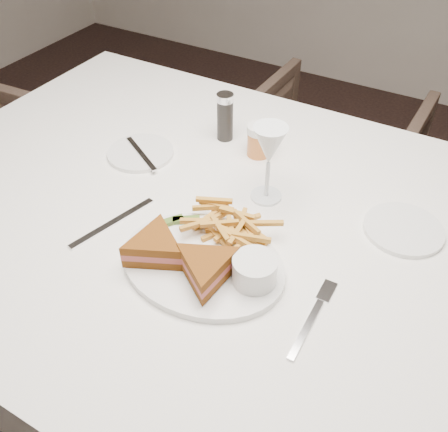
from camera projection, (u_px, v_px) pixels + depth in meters
name	position (u px, v px, depth m)	size (l,w,h in m)	color
table	(234.00, 329.00, 1.28)	(1.58, 1.05, 0.75)	white
chair_far	(326.00, 159.00, 1.95)	(0.61, 0.57, 0.63)	#48372C
table_setting	(223.00, 220.00, 0.98)	(0.79, 0.63, 0.18)	white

